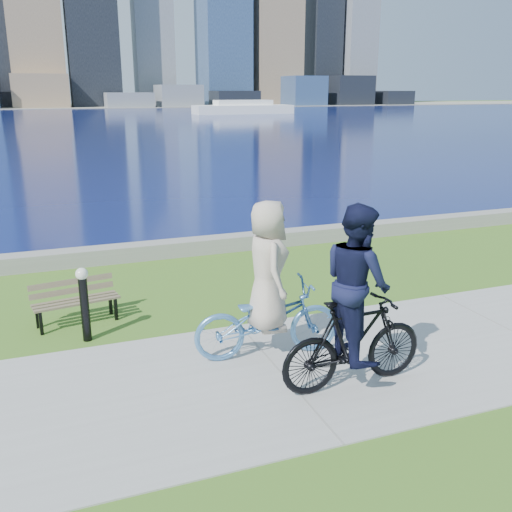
{
  "coord_description": "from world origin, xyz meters",
  "views": [
    {
      "loc": [
        -2.78,
        -6.43,
        3.73
      ],
      "look_at": [
        0.38,
        1.97,
        1.1
      ],
      "focal_mm": 40.0,
      "sensor_mm": 36.0,
      "label": 1
    }
  ],
  "objects_px": {
    "park_bench": "(75,298)",
    "cyclist_man": "(355,313)",
    "cyclist_woman": "(267,300)",
    "bollard_lamp": "(84,299)"
  },
  "relations": [
    {
      "from": "park_bench",
      "to": "cyclist_man",
      "type": "relative_size",
      "value": 0.59
    },
    {
      "from": "park_bench",
      "to": "cyclist_woman",
      "type": "height_order",
      "value": "cyclist_woman"
    },
    {
      "from": "park_bench",
      "to": "bollard_lamp",
      "type": "xyz_separation_m",
      "value": [
        0.1,
        -0.79,
        0.24
      ]
    },
    {
      "from": "park_bench",
      "to": "cyclist_woman",
      "type": "xyz_separation_m",
      "value": [
        2.5,
        -2.28,
        0.43
      ]
    },
    {
      "from": "cyclist_woman",
      "to": "cyclist_man",
      "type": "relative_size",
      "value": 0.94
    },
    {
      "from": "bollard_lamp",
      "to": "cyclist_man",
      "type": "distance_m",
      "value": 4.13
    },
    {
      "from": "park_bench",
      "to": "cyclist_woman",
      "type": "distance_m",
      "value": 3.41
    },
    {
      "from": "bollard_lamp",
      "to": "cyclist_woman",
      "type": "relative_size",
      "value": 0.52
    },
    {
      "from": "park_bench",
      "to": "cyclist_man",
      "type": "xyz_separation_m",
      "value": [
        3.21,
        -3.49,
        0.6
      ]
    },
    {
      "from": "bollard_lamp",
      "to": "cyclist_man",
      "type": "bearing_deg",
      "value": -40.99
    }
  ]
}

